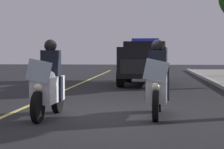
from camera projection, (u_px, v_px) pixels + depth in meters
name	position (u px, v px, depth m)	size (l,w,h in m)	color
ground_plane	(110.00, 114.00, 9.88)	(80.00, 80.00, 0.00)	black
lane_stripe_center	(12.00, 113.00, 10.10)	(48.00, 0.12, 0.01)	#E0D14C
police_motorcycle_lead_left	(48.00, 86.00, 9.38)	(2.14, 0.60, 1.72)	black
police_motorcycle_lead_right	(157.00, 85.00, 9.58)	(2.14, 0.60, 1.72)	black
police_suv	(145.00, 61.00, 18.91)	(4.99, 2.27, 2.05)	black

